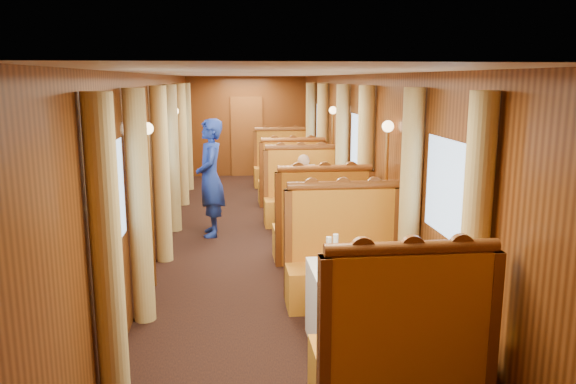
{
  "coord_description": "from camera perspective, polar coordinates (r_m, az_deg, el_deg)",
  "views": [
    {
      "loc": [
        -0.5,
        -8.26,
        2.43
      ],
      "look_at": [
        0.24,
        -1.45,
        1.05
      ],
      "focal_mm": 35.0,
      "sensor_mm": 36.0,
      "label": 1
    }
  ],
  "objects": [
    {
      "name": "banquette_far_aft",
      "position": [
        12.99,
        -0.61,
        2.52
      ],
      "size": [
        1.3,
        0.55,
        1.34
      ],
      "color": "#B14C13",
      "rests_on": "floor"
    },
    {
      "name": "curtain_left_mid_a",
      "position": [
        7.63,
        -12.74,
        1.65
      ],
      "size": [
        0.22,
        0.22,
        2.35
      ],
      "primitive_type": "cylinder",
      "color": "#E2C273",
      "rests_on": "floor"
    },
    {
      "name": "sconce_right_fore",
      "position": [
        6.86,
        9.97,
        2.46
      ],
      "size": [
        0.14,
        0.14,
        1.95
      ],
      "color": "#BF8C3F",
      "rests_on": "floor"
    },
    {
      "name": "fruit_plate",
      "position": [
        5.19,
        12.1,
        -7.52
      ],
      "size": [
        0.22,
        0.22,
        0.05
      ],
      "rotation": [
        0.0,
        0.0,
        0.24
      ],
      "color": "white",
      "rests_on": "table_near"
    },
    {
      "name": "table_near",
      "position": [
        5.33,
        8.04,
        -11.4
      ],
      "size": [
        1.05,
        0.72,
        0.75
      ],
      "primitive_type": "cube",
      "color": "white",
      "rests_on": "floor"
    },
    {
      "name": "wall_near",
      "position": [
        2.6,
        5.89,
        -15.72
      ],
      "size": [
        3.0,
        0.01,
        2.5
      ],
      "primitive_type": null,
      "rotation": [
        -1.57,
        0.0,
        0.0
      ],
      "color": "brown",
      "rests_on": "floor"
    },
    {
      "name": "rose_vase_far",
      "position": [
        11.95,
        -0.06,
        4.18
      ],
      "size": [
        0.06,
        0.06,
        0.36
      ],
      "rotation": [
        0.0,
        0.0,
        -0.07
      ],
      "color": "silver",
      "rests_on": "table_far"
    },
    {
      "name": "window_left_near",
      "position": [
        4.95,
        -17.52,
        -0.55
      ],
      "size": [
        0.01,
        1.2,
        0.9
      ],
      "primitive_type": null,
      "rotation": [
        1.57,
        0.0,
        1.57
      ],
      "color": "#8BADD9",
      "rests_on": "wall_left"
    },
    {
      "name": "curtain_right_far_b",
      "position": [
        12.74,
        2.32,
        5.74
      ],
      "size": [
        0.22,
        0.22,
        2.35
      ],
      "primitive_type": "cylinder",
      "color": "#E2C273",
      "rests_on": "floor"
    },
    {
      "name": "banquette_near_aft",
      "position": [
        6.24,
        5.76,
        -7.43
      ],
      "size": [
        1.3,
        0.55,
        1.34
      ],
      "color": "#B14C13",
      "rests_on": "floor"
    },
    {
      "name": "curtain_left_near_b",
      "position": [
        5.74,
        -14.85,
        -1.61
      ],
      "size": [
        0.22,
        0.22,
        2.35
      ],
      "primitive_type": "cylinder",
      "color": "#E2C273",
      "rests_on": "floor"
    },
    {
      "name": "wall_left",
      "position": [
        8.4,
        -12.99,
        3.03
      ],
      "size": [
        0.01,
        12.0,
        2.5
      ],
      "primitive_type": null,
      "rotation": [
        1.57,
        0.0,
        1.57
      ],
      "color": "brown",
      "rests_on": "floor"
    },
    {
      "name": "wall_far",
      "position": [
        14.31,
        -4.22,
        6.65
      ],
      "size": [
        3.0,
        0.01,
        2.5
      ],
      "primitive_type": null,
      "rotation": [
        1.57,
        0.0,
        0.0
      ],
      "color": "brown",
      "rests_on": "floor"
    },
    {
      "name": "passenger",
      "position": [
        9.3,
        1.62,
        0.95
      ],
      "size": [
        0.4,
        0.44,
        0.76
      ],
      "color": "beige",
      "rests_on": "banquette_mid_aft"
    },
    {
      "name": "sconce_left_aft",
      "position": [
        10.1,
        -11.33,
        5.24
      ],
      "size": [
        0.14,
        0.14,
        1.95
      ],
      "color": "#BF8C3F",
      "rests_on": "floor"
    },
    {
      "name": "curtain_left_far_a",
      "position": [
        11.08,
        -10.76,
        4.7
      ],
      "size": [
        0.22,
        0.22,
        2.35
      ],
      "primitive_type": "cylinder",
      "color": "#E2C273",
      "rests_on": "floor"
    },
    {
      "name": "window_left_far",
      "position": [
        11.84,
        -11.03,
        6.45
      ],
      "size": [
        0.01,
        1.2,
        0.9
      ],
      "primitive_type": null,
      "rotation": [
        1.57,
        0.0,
        1.57
      ],
      "color": "#8BADD9",
      "rests_on": "wall_left"
    },
    {
      "name": "wall_right",
      "position": [
        8.58,
        7.36,
        3.4
      ],
      "size": [
        0.01,
        12.0,
        2.5
      ],
      "primitive_type": null,
      "rotation": [
        1.57,
        0.0,
        -1.57
      ],
      "color": "brown",
      "rests_on": "floor"
    },
    {
      "name": "window_right_far",
      "position": [
        11.96,
        3.39,
        6.69
      ],
      "size": [
        0.01,
        1.2,
        0.9
      ],
      "primitive_type": null,
      "rotation": [
        1.57,
        0.0,
        -1.57
      ],
      "color": "#8BADD9",
      "rests_on": "wall_right"
    },
    {
      "name": "banquette_mid_fwd",
      "position": [
        7.62,
        3.48,
        -3.89
      ],
      "size": [
        1.3,
        0.55,
        1.34
      ],
      "color": "#B14C13",
      "rests_on": "floor"
    },
    {
      "name": "tea_tray",
      "position": [
        5.09,
        7.34,
        -7.88
      ],
      "size": [
        0.34,
        0.26,
        0.01
      ],
      "primitive_type": "cube",
      "rotation": [
        0.0,
        0.0,
        0.01
      ],
      "color": "silver",
      "rests_on": "table_near"
    },
    {
      "name": "window_left_mid",
      "position": [
        8.37,
        -12.95,
        4.39
      ],
      "size": [
        0.01,
        1.2,
        0.9
      ],
      "primitive_type": null,
      "rotation": [
        1.57,
        0.0,
        1.57
      ],
      "color": "#8BADD9",
      "rests_on": "wall_left"
    },
    {
      "name": "doorway_far",
      "position": [
        14.31,
        -4.2,
        5.64
      ],
      "size": [
        0.8,
        0.04,
        2.0
      ],
      "primitive_type": "cube",
      "color": "brown",
      "rests_on": "floor"
    },
    {
      "name": "teapot_right",
      "position": [
        5.07,
        8.65,
        -7.34
      ],
      "size": [
        0.18,
        0.15,
        0.13
      ],
      "primitive_type": null,
      "rotation": [
        0.0,
        0.0,
        0.24
      ],
      "color": "silver",
      "rests_on": "tea_tray"
    },
    {
      "name": "steward",
      "position": [
        8.82,
        -7.89,
        1.42
      ],
      "size": [
        0.48,
        0.7,
        1.84
      ],
      "primitive_type": "imported",
      "rotation": [
        0.0,
        0.0,
        -1.5
      ],
      "color": "navy",
      "rests_on": "floor"
    },
    {
      "name": "curtain_left_mid_b",
      "position": [
        9.16,
        -11.67,
        3.3
      ],
      "size": [
        0.22,
        0.22,
        2.35
      ],
      "primitive_type": "cylinder",
      "color": "#E2C273",
      "rests_on": "floor"
    },
    {
      "name": "sconce_left_fore",
      "position": [
        6.65,
        -13.9,
        2.02
      ],
      "size": [
        0.14,
        0.14,
        1.95
      ],
      "color": "#BF8C3F",
      "rests_on": "floor"
    },
    {
      "name": "table_far",
      "position": [
        12.0,
        -0.14,
        1.54
      ],
      "size": [
        1.05,
        0.72,
        0.75
      ],
      "primitive_type": "cube",
      "color": "white",
      "rests_on": "floor"
    },
    {
      "name": "cup_outboard",
      "position": [
        5.29,
        4.84,
        -5.95
      ],
      "size": [
        0.08,
        0.08,
        0.26
      ],
      "rotation": [
        0.0,
        0.0,
        0.26
      ],
      "color": "white",
      "rests_on": "table_near"
    },
    {
      "name": "floor",
      "position": [
        8.62,
        -2.63,
        -4.98
      ],
      "size": [
        3.0,
        12.0,
        0.01
      ],
      "primitive_type": null,
      "color": "black",
      "rests_on": "ground"
    },
    {
      "name": "window_right_near",
      "position": [
        5.25,
        16.17,
        0.18
      ],
      "size": [
        0.01,
        1.2,
        0.9
      ],
      "primitive_type": null,
      "rotation": [
        1.57,
        0.0,
        -1.57
      ],
      "color": "#8BADD9",
      "rests_on": "wall_right"
    },
    {
      "name": "banquette_mid_aft",
      "position": [
        9.57,
        1.44,
        -0.71
      ],
      "size": [
        1.3,
        0.55,
        1.34
      ],
      "color": "#B14C13",
      "rests_on": "floor"
    },
    {
      "name": "sconce_right_aft",
      "position": [
        10.24,
        4.54,
        5.51
      ],
      "size": [
        0.14,
        0.14,
        1.95
      ],
      "color": "#BF8C3F",
      "rests_on": "floor"
    },
    {
      "name": "banquette_near_fwd",
      "position": [
        4.43,
        11.38,
        -15.8
      ],
      "size": [
        1.3,
        0.55,
        1.34
      ],
      "color": "#B14C13",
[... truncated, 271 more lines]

